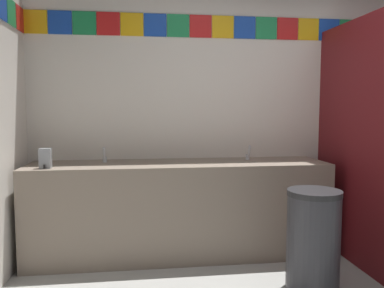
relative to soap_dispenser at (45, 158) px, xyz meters
The scene contains 6 objects.
wall_back 2.08m from the soap_dispenser, 14.78° to the left, with size 4.47×0.09×2.64m.
vanity_counter 1.21m from the soap_dispenser, ahead, with size 2.62×0.60×0.84m.
faucet_left 0.52m from the soap_dispenser, 31.49° to the left, with size 0.04×0.10×0.14m.
faucet_right 1.77m from the soap_dispenser, ahead, with size 0.04×0.10×0.14m.
soap_dispenser is the anchor object (origin of this frame).
trash_bin 2.15m from the soap_dispenser, 17.81° to the right, with size 0.38×0.38×0.74m.
Camera 1 is at (-1.21, -1.94, 1.32)m, focal length 36.48 mm.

